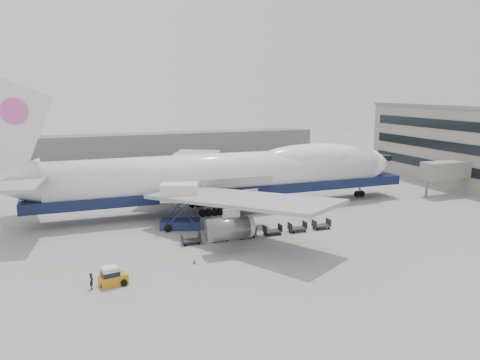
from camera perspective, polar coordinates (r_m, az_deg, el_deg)
name	(u,v)px	position (r m, az deg, el deg)	size (l,w,h in m)	color
ground	(253,231)	(62.51, 1.58, -6.20)	(260.00, 260.00, 0.00)	gray
apron_line	(272,244)	(57.27, 3.87, -7.84)	(60.00, 0.15, 0.01)	gold
hangar	(117,148)	(126.81, -14.77, 3.83)	(110.00, 8.00, 7.00)	slate
airliner	(228,174)	(72.34, -1.50, 0.75)	(67.00, 55.30, 19.98)	white
catering_truck	(180,203)	(63.18, -7.38, -2.86)	(5.80, 4.72, 6.16)	navy
baggage_tug	(112,277)	(47.24, -15.33, -11.33)	(2.79, 1.87, 1.88)	#BF7B12
ground_worker	(92,281)	(46.99, -17.65, -11.64)	(0.58, 0.38, 1.58)	black
traffic_cone	(194,261)	(51.27, -5.59, -9.83)	(0.41, 0.41, 0.60)	#E04A0B
dolly_0	(191,240)	(57.43, -6.01, -7.27)	(2.30, 1.35, 1.30)	#2D2D30
dolly_1	(219,237)	(58.38, -2.55, -6.91)	(2.30, 1.35, 1.30)	#2D2D30
dolly_2	(246,234)	(59.54, 0.78, -6.55)	(2.30, 1.35, 1.30)	#2D2D30
dolly_3	(272,231)	(60.89, 3.97, -6.17)	(2.30, 1.35, 1.30)	#2D2D30
dolly_4	(297,228)	(62.43, 7.00, -5.80)	(2.30, 1.35, 1.30)	#2D2D30
dolly_5	(321,225)	(64.12, 9.88, -5.43)	(2.30, 1.35, 1.30)	#2D2D30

